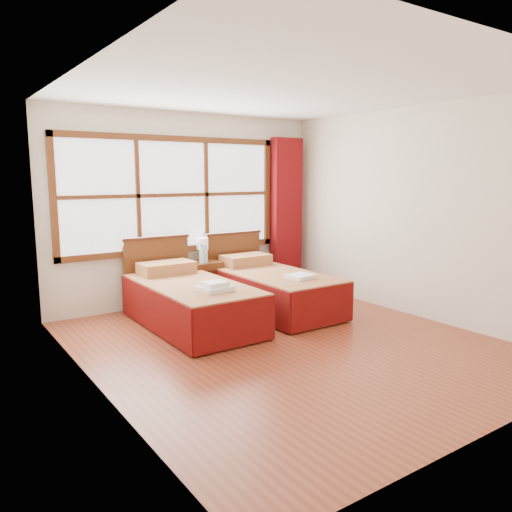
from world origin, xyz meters
TOP-DOWN VIEW (x-y plane):
  - floor at (0.00, 0.00)m, footprint 4.50×4.50m
  - ceiling at (0.00, 0.00)m, footprint 4.50×4.50m
  - wall_back at (0.00, 2.25)m, footprint 4.00×0.00m
  - wall_left at (-2.00, 0.00)m, footprint 0.00×4.50m
  - wall_right at (2.00, 0.00)m, footprint 0.00×4.50m
  - window at (-0.25, 2.21)m, footprint 3.16×0.06m
  - curtain at (1.60, 2.11)m, footprint 0.50×0.16m
  - bed_left at (-0.55, 1.20)m, footprint 1.00×2.02m
  - bed_right at (0.65, 1.20)m, footprint 0.98×2.00m
  - nightstand at (0.07, 1.99)m, footprint 0.44×0.44m
  - towels_left at (-0.51, 0.65)m, footprint 0.36×0.32m
  - towels_right at (0.71, 0.67)m, footprint 0.34×0.31m
  - lamp at (0.13, 2.12)m, footprint 0.16×0.16m
  - bottle_near at (0.01, 1.90)m, footprint 0.07×0.07m
  - bottle_far at (0.07, 1.93)m, footprint 0.06×0.06m

SIDE VIEW (x-z plane):
  - floor at x=0.00m, z-range 0.00..0.00m
  - bed_right at x=0.65m, z-range -0.18..0.77m
  - nightstand at x=0.07m, z-range 0.00..0.59m
  - bed_left at x=-0.55m, z-range -0.19..0.78m
  - towels_right at x=0.71m, z-range 0.51..0.56m
  - towels_left at x=-0.51m, z-range 0.51..0.61m
  - bottle_far at x=0.07m, z-range 0.58..0.81m
  - bottle_near at x=0.01m, z-range 0.58..0.83m
  - lamp at x=0.13m, z-range 0.65..0.97m
  - curtain at x=1.60m, z-range 0.02..2.32m
  - wall_back at x=0.00m, z-range -0.70..3.30m
  - wall_left at x=-2.00m, z-range -0.95..3.55m
  - wall_right at x=2.00m, z-range -0.95..3.55m
  - window at x=-0.25m, z-range 0.72..2.28m
  - ceiling at x=0.00m, z-range 2.60..2.60m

